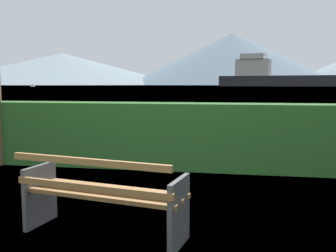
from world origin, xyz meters
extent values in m
plane|color=olive|center=(0.00, 0.00, 0.00)|extent=(1400.00, 1400.00, 0.00)
plane|color=#6B8EA3|center=(0.00, 307.77, 0.00)|extent=(620.00, 620.00, 0.00)
cube|color=olive|center=(-0.04, -0.19, 0.45)|extent=(1.70, 0.40, 0.04)
cube|color=olive|center=(0.00, 0.00, 0.45)|extent=(1.70, 0.40, 0.04)
cube|color=olive|center=(0.04, 0.19, 0.45)|extent=(1.70, 0.40, 0.04)
cube|color=olive|center=(-0.05, -0.26, 0.57)|extent=(1.70, 0.38, 0.06)
cube|color=olive|center=(-0.06, -0.31, 0.84)|extent=(1.70, 0.38, 0.06)
cube|color=#4C4C51|center=(-0.81, 0.14, 0.34)|extent=(0.15, 0.51, 0.68)
cube|color=#4C4C51|center=(0.80, -0.18, 0.34)|extent=(0.15, 0.51, 0.68)
cube|color=#285B23|center=(0.00, 3.20, 0.61)|extent=(7.55, 0.68, 1.22)
cube|color=#232328|center=(52.00, 240.62, 3.39)|extent=(118.75, 41.75, 6.77)
cube|color=beige|center=(15.10, 249.31, 12.19)|extent=(23.85, 18.02, 10.84)
cube|color=beige|center=(15.10, 249.31, 19.30)|extent=(17.97, 18.01, 3.39)
cube|color=silver|center=(-107.99, 187.52, 0.42)|extent=(2.95, 4.68, 0.84)
cube|color=silver|center=(-107.99, 187.52, 1.15)|extent=(1.60, 1.86, 0.63)
cone|color=gray|center=(-278.74, 581.63, 26.15)|extent=(403.63, 403.63, 52.29)
cone|color=slate|center=(0.00, 590.44, 40.27)|extent=(326.30, 326.30, 80.55)
camera|label=1|loc=(1.28, -3.57, 1.57)|focal=39.56mm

